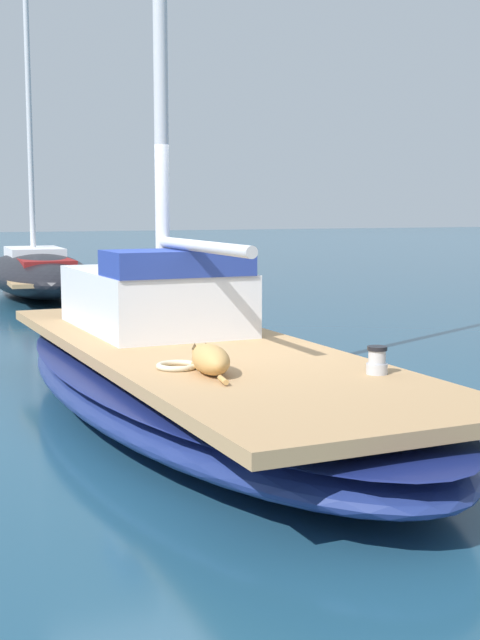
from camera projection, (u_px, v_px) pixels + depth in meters
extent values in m
plane|color=navy|center=(198.00, 416.00, 7.86)|extent=(120.00, 120.00, 0.00)
ellipsoid|color=navy|center=(197.00, 386.00, 7.82)|extent=(2.72, 7.27, 0.56)
ellipsoid|color=navy|center=(197.00, 367.00, 7.80)|extent=(2.74, 7.31, 0.08)
cube|color=tan|center=(197.00, 350.00, 7.78)|extent=(2.26, 6.68, 0.10)
cylinder|color=silver|center=(201.00, 246.00, 7.46)|extent=(0.10, 2.20, 0.10)
cube|color=silver|center=(154.00, 299.00, 8.82)|extent=(1.47, 2.24, 0.60)
cube|color=navy|center=(177.00, 263.00, 8.06)|extent=(1.35, 0.74, 0.24)
ellipsoid|color=tan|center=(211.00, 359.00, 6.42)|extent=(0.34, 0.63, 0.22)
ellipsoid|color=tan|center=(200.00, 353.00, 6.77)|extent=(0.16, 0.22, 0.13)
cone|color=#45331C|center=(195.00, 346.00, 6.75)|extent=(0.05, 0.05, 0.05)
cone|color=#45331C|center=(206.00, 346.00, 6.78)|extent=(0.05, 0.05, 0.05)
cylinder|color=tan|center=(197.00, 365.00, 6.61)|extent=(0.08, 0.19, 0.06)
cylinder|color=tan|center=(212.00, 365.00, 6.64)|extent=(0.08, 0.19, 0.06)
cylinder|color=tan|center=(223.00, 380.00, 6.05)|extent=(0.06, 0.18, 0.04)
cylinder|color=#B7B7BC|center=(377.00, 369.00, 6.42)|extent=(0.16, 0.16, 0.08)
cylinder|color=#B7B7BC|center=(377.00, 357.00, 6.41)|extent=(0.13, 0.13, 0.10)
cylinder|color=black|center=(377.00, 348.00, 6.40)|extent=(0.15, 0.15, 0.03)
torus|color=beige|center=(177.00, 366.00, 6.64)|extent=(0.32, 0.32, 0.04)
ellipsoid|color=black|center=(38.00, 274.00, 18.57)|extent=(2.31, 6.32, 0.93)
cube|color=tan|center=(38.00, 274.00, 18.57)|extent=(1.87, 5.68, 0.08)
cube|color=silver|center=(35.00, 259.00, 18.96)|extent=(1.21, 1.92, 0.52)
cube|color=maroon|center=(45.00, 268.00, 17.53)|extent=(1.10, 1.91, 0.36)
cylinder|color=silver|center=(30.00, 137.00, 18.76)|extent=(0.12, 0.12, 5.91)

